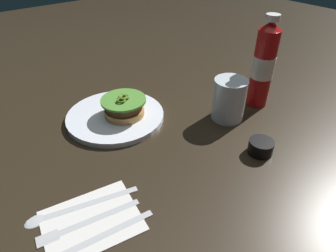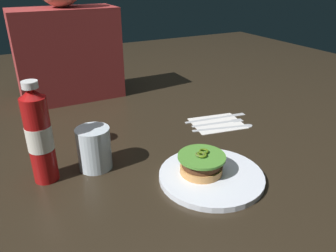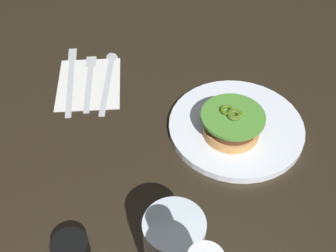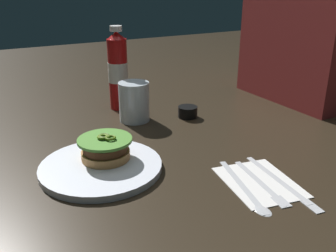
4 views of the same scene
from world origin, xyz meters
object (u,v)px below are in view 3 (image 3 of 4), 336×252
condiment_cup (70,249)px  fork_utensil (89,76)px  dinner_plate (236,127)px  water_glass (174,244)px  burger_sandwich (232,124)px  butter_knife (71,74)px  napkin (89,83)px  spoon_utensil (109,72)px

condiment_cup → fork_utensil: (0.40, -0.07, -0.01)m
condiment_cup → fork_utensil: bearing=-10.4°
dinner_plate → water_glass: size_ratio=2.32×
dinner_plate → water_glass: bearing=142.2°
water_glass → condiment_cup: size_ratio=1.97×
burger_sandwich → condiment_cup: (-0.16, 0.30, -0.02)m
fork_utensil → butter_knife: 0.04m
napkin → butter_knife: bearing=45.5°
spoon_utensil → napkin: bearing=116.5°
water_glass → butter_knife: 0.48m
water_glass → butter_knife: bearing=13.1°
burger_sandwich → fork_utensil: 0.33m
spoon_utensil → butter_knife: size_ratio=0.90×
burger_sandwich → spoon_utensil: (0.24, 0.19, -0.03)m
condiment_cup → napkin: 0.38m
napkin → spoon_utensil: 0.05m
dinner_plate → condiment_cup: (-0.18, 0.32, 0.01)m
spoon_utensil → fork_utensil: size_ratio=1.11×
napkin → spoon_utensil: (0.02, -0.05, 0.00)m
condiment_cup → fork_utensil: 0.40m
burger_sandwich → butter_knife: bearing=47.3°
burger_sandwich → butter_knife: burger_sandwich is taller
water_glass → fork_utensil: size_ratio=0.60×
burger_sandwich → butter_knife: size_ratio=0.51×
burger_sandwich → water_glass: size_ratio=1.05×
water_glass → butter_knife: size_ratio=0.49×
dinner_plate → fork_utensil: (0.21, 0.25, -0.00)m
dinner_plate → napkin: 0.32m
dinner_plate → napkin: (0.20, 0.25, -0.01)m
fork_utensil → burger_sandwich: bearing=-135.2°
dinner_plate → spoon_utensil: (0.22, 0.21, -0.00)m
spoon_utensil → fork_utensil: same height
condiment_cup → dinner_plate: bearing=-60.6°
fork_utensil → water_glass: bearing=-171.1°
condiment_cup → water_glass: bearing=-109.2°
fork_utensil → dinner_plate: bearing=-130.8°
fork_utensil → spoon_utensil: bearing=-83.6°
burger_sandwich → napkin: burger_sandwich is taller
spoon_utensil → butter_knife: 0.08m
condiment_cup → butter_knife: condiment_cup is taller
water_glass → spoon_utensil: size_ratio=0.54×
water_glass → fork_utensil: water_glass is taller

